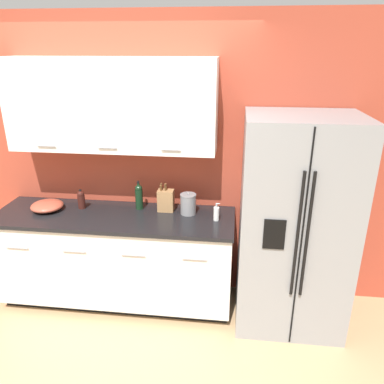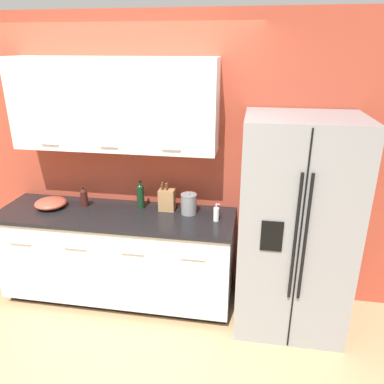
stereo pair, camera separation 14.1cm
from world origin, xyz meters
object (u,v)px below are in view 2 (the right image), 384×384
mixing_bowl (51,203)px  knife_block (167,200)px  soap_dispenser (216,214)px  wine_bottle (141,195)px  oil_bottle (84,197)px  refrigerator (294,227)px  steel_canister (189,204)px

mixing_bowl → knife_block: bearing=6.4°
knife_block → soap_dispenser: knife_block is taller
wine_bottle → oil_bottle: bearing=-174.3°
knife_block → mixing_bowl: (-1.08, -0.12, -0.06)m
wine_bottle → soap_dispenser: (0.72, -0.16, -0.06)m
knife_block → oil_bottle: size_ratio=1.45×
soap_dispenser → refrigerator: bearing=-3.9°
mixing_bowl → oil_bottle: bearing=15.4°
wine_bottle → refrigerator: bearing=-8.6°
refrigerator → mixing_bowl: 2.21m
knife_block → mixing_bowl: bearing=-173.6°
oil_bottle → soap_dispenser: bearing=-5.0°
steel_canister → mixing_bowl: bearing=-176.4°
soap_dispenser → mixing_bowl: bearing=178.9°
refrigerator → wine_bottle: refrigerator is taller
refrigerator → mixing_bowl: (-2.21, 0.07, 0.03)m
knife_block → wine_bottle: (-0.25, 0.01, 0.02)m
soap_dispenser → oil_bottle: bearing=175.0°
refrigerator → steel_canister: refrigerator is taller
steel_canister → refrigerator: bearing=-9.6°
refrigerator → oil_bottle: 1.92m
soap_dispenser → mixing_bowl: soap_dispenser is taller
knife_block → oil_bottle: bearing=-177.2°
wine_bottle → mixing_bowl: 0.85m
knife_block → steel_canister: 0.21m
wine_bottle → steel_canister: size_ratio=1.33×
refrigerator → wine_bottle: 1.39m
refrigerator → soap_dispenser: 0.66m
knife_block → soap_dispenser: (0.47, -0.15, -0.04)m
refrigerator → wine_bottle: (-1.37, 0.21, 0.11)m
knife_block → soap_dispenser: 0.49m
soap_dispenser → mixing_bowl: (-1.55, 0.03, -0.02)m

